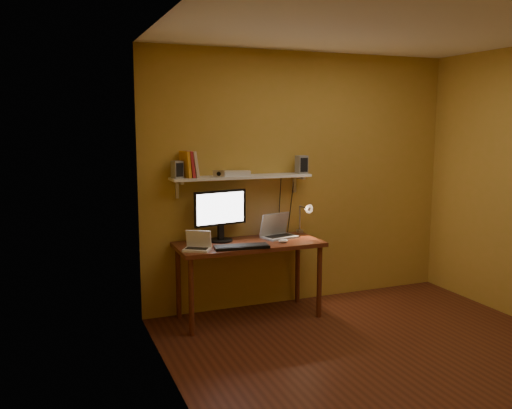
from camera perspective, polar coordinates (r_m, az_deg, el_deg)
name	(u,v)px	position (r m, az deg, el deg)	size (l,w,h in m)	color
room	(394,199)	(4.32, 14.31, 0.55)	(3.44, 3.24, 2.64)	#582616
desk	(249,251)	(5.22, -0.75, -4.92)	(1.40, 0.60, 0.75)	#5E2916
wall_shelf	(242,177)	(5.28, -1.52, 2.89)	(1.40, 0.25, 0.21)	white
monitor	(221,213)	(5.21, -3.76, -0.89)	(0.54, 0.27, 0.49)	black
laptop	(277,231)	(5.41, 2.25, -2.79)	(0.37, 0.31, 0.24)	gray
netbook	(198,245)	(4.91, -6.17, -4.21)	(0.28, 0.26, 0.18)	white
keyboard	(242,247)	(4.96, -1.53, -4.46)	(0.50, 0.17, 0.03)	black
mouse	(283,241)	(5.19, 2.90, -3.84)	(0.09, 0.06, 0.03)	white
desk_lamp	(305,215)	(5.53, 5.18, -1.06)	(0.09, 0.23, 0.38)	silver
speaker_left	(177,169)	(5.08, -8.30, 3.67)	(0.09, 0.09, 0.16)	gray
speaker_right	(302,165)	(5.51, 4.82, 4.22)	(0.10, 0.10, 0.18)	gray
books	(189,164)	(5.11, -7.07, 4.21)	(0.16, 0.18, 0.25)	orange
shelf_camera	(219,174)	(5.13, -3.93, 3.26)	(0.12, 0.07, 0.07)	silver
router	(237,173)	(5.27, -2.06, 3.30)	(0.27, 0.18, 0.04)	white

